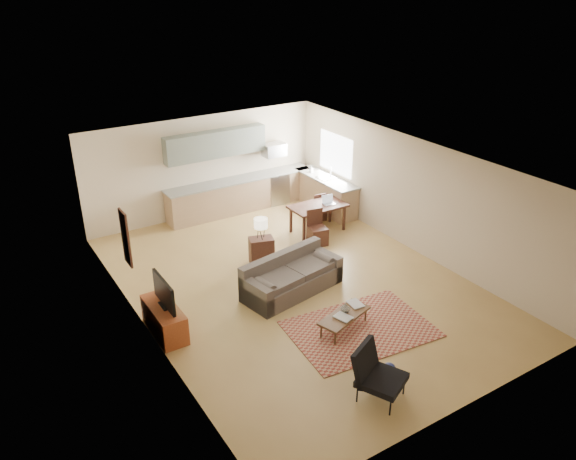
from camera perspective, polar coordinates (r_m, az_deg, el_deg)
room at (r=11.44m, az=0.80°, el=0.36°), size 9.00×9.00×9.00m
kitchen_counter_back at (r=15.54m, az=-4.83°, el=3.63°), size 4.26×0.64×0.92m
kitchen_counter_right at (r=15.59m, az=3.84°, el=3.74°), size 0.64×2.26×0.92m
kitchen_range at (r=16.04m, az=-1.34°, el=4.38°), size 0.62×0.62×0.90m
kitchen_microwave at (r=15.70m, az=-1.42°, el=8.15°), size 0.62×0.40×0.35m
upper_cabinets at (r=14.93m, az=-7.37°, el=8.66°), size 2.80×0.34×0.70m
window_right at (r=15.40m, az=4.87°, el=7.73°), size 0.02×1.40×1.05m
wall_art_left at (r=10.93m, az=-16.13°, el=-0.79°), size 0.06×0.42×1.10m
triptych at (r=14.96m, az=-8.95°, el=7.79°), size 1.70×0.04×0.50m
rug at (r=10.74m, az=7.35°, el=-9.94°), size 2.77×2.05×0.02m
sofa at (r=11.60m, az=0.45°, el=-4.59°), size 2.38×1.37×0.78m
coffee_table at (r=10.62m, az=5.70°, el=-9.29°), size 1.19×0.75×0.34m
book_a at (r=10.34m, az=5.23°, el=-9.10°), size 0.41×0.44×0.03m
book_b at (r=10.77m, az=6.32°, el=-7.62°), size 0.30×0.37×0.02m
vase at (r=10.56m, az=5.84°, el=-7.86°), size 0.25×0.25×0.18m
armchair at (r=9.06m, az=9.54°, el=-14.37°), size 1.03×1.03×0.88m
tv_credenza at (r=10.68m, az=-12.45°, el=-8.86°), size 0.47×1.22×0.56m
tv at (r=10.39m, az=-12.49°, el=-6.22°), size 0.09×0.94×0.56m
console_table at (r=12.74m, az=-2.71°, el=-2.12°), size 0.62×0.50×0.63m
table_lamp at (r=12.49m, az=-2.77°, el=0.18°), size 0.39×0.39×0.50m
dining_table at (r=14.27m, az=3.02°, el=1.20°), size 1.42×0.82×0.72m
dining_chair_near at (r=13.56m, az=3.03°, el=0.22°), size 0.48×0.50×0.87m
dining_chair_far at (r=14.94m, az=3.03°, el=2.50°), size 0.43×0.45×0.79m
laptop at (r=14.17m, az=4.22°, el=3.06°), size 0.33×0.26×0.23m
soap_bottle at (r=15.79m, az=2.38°, el=6.20°), size 0.11×0.11×0.19m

